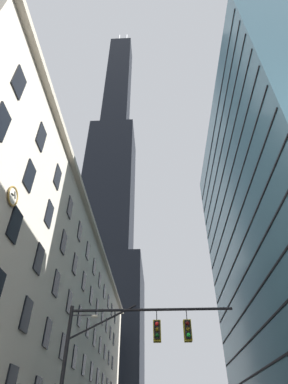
% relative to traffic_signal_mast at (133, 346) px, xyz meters
% --- Properties ---
extents(station_building, '(14.67, 70.35, 25.91)m').
position_rel_traffic_signal_mast_xyz_m(station_building, '(-14.91, 25.76, 7.72)').
color(station_building, beige).
rests_on(station_building, ground).
extents(dark_skyscraper, '(29.10, 29.10, 225.68)m').
position_rel_traffic_signal_mast_xyz_m(dark_skyscraper, '(-18.54, 87.01, 64.13)').
color(dark_skyscraper, black).
rests_on(dark_skyscraper, ground).
extents(glass_office_midrise, '(14.98, 49.30, 57.67)m').
position_rel_traffic_signal_mast_xyz_m(glass_office_midrise, '(21.52, 27.27, 23.62)').
color(glass_office_midrise, teal).
rests_on(glass_office_midrise, ground).
extents(traffic_signal_mast, '(8.86, 0.63, 7.13)m').
position_rel_traffic_signal_mast_xyz_m(traffic_signal_mast, '(0.00, 0.00, 0.00)').
color(traffic_signal_mast, black).
rests_on(traffic_signal_mast, sidewalk_left).
extents(street_lamppost, '(2.17, 0.32, 8.80)m').
position_rel_traffic_signal_mast_xyz_m(street_lamppost, '(-5.05, 6.94, 0.08)').
color(street_lamppost, '#47474C').
rests_on(street_lamppost, sidewalk_left).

